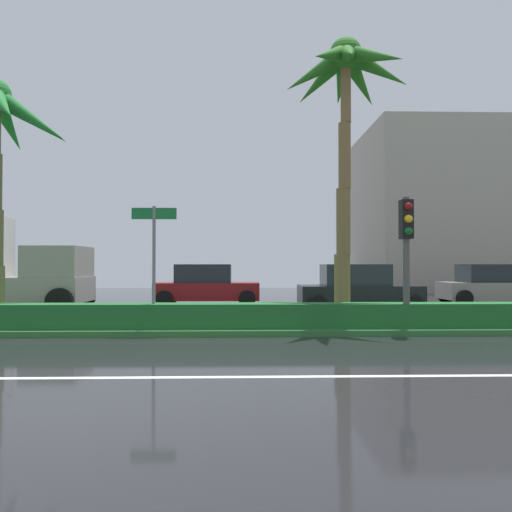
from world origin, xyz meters
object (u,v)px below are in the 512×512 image
object	(u,v)px
palm_tree_centre_left	(345,90)
traffic_signal_median_right	(406,238)
car_in_traffic_second	(358,289)
street_name_sign	(154,250)
car_in_traffic_leading	(206,286)
car_in_traffic_third	(492,285)

from	to	relation	value
palm_tree_centre_left	traffic_signal_median_right	distance (m)	4.72
palm_tree_centre_left	car_in_traffic_second	world-z (taller)	palm_tree_centre_left
street_name_sign	car_in_traffic_second	world-z (taller)	street_name_sign
street_name_sign	car_in_traffic_second	distance (m)	8.41
traffic_signal_median_right	car_in_traffic_leading	xyz separation A→B (m)	(-5.56, 8.55, -1.54)
traffic_signal_median_right	car_in_traffic_leading	world-z (taller)	traffic_signal_median_right
car_in_traffic_leading	car_in_traffic_second	world-z (taller)	same
palm_tree_centre_left	street_name_sign	size ratio (longest dim) A/B	2.65
palm_tree_centre_left	car_in_traffic_third	bearing A→B (deg)	41.90
traffic_signal_median_right	car_in_traffic_second	world-z (taller)	traffic_signal_median_right
car_in_traffic_third	street_name_sign	bearing A→B (deg)	-146.62
palm_tree_centre_left	street_name_sign	distance (m)	6.97
traffic_signal_median_right	car_in_traffic_third	world-z (taller)	traffic_signal_median_right
street_name_sign	car_in_traffic_second	size ratio (longest dim) A/B	0.70
street_name_sign	car_in_traffic_leading	distance (m)	8.48
palm_tree_centre_left	car_in_traffic_third	world-z (taller)	palm_tree_centre_left
car_in_traffic_second	palm_tree_centre_left	bearing A→B (deg)	-107.77
street_name_sign	car_in_traffic_leading	size ratio (longest dim) A/B	0.70
car_in_traffic_second	car_in_traffic_third	world-z (taller)	same
traffic_signal_median_right	car_in_traffic_third	distance (m)	10.94
palm_tree_centre_left	car_in_traffic_leading	distance (m)	10.02
car_in_traffic_second	car_in_traffic_third	size ratio (longest dim) A/B	1.00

